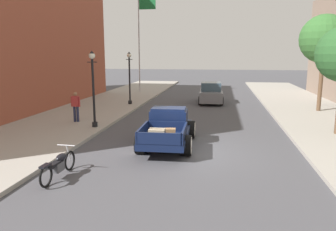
{
  "coord_description": "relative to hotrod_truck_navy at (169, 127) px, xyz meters",
  "views": [
    {
      "loc": [
        1.3,
        -12.57,
        3.84
      ],
      "look_at": [
        -1.11,
        2.28,
        1.0
      ],
      "focal_mm": 34.94,
      "sensor_mm": 36.0,
      "label": 1
    }
  ],
  "objects": [
    {
      "name": "street_tree_second",
      "position": [
        8.59,
        9.02,
        4.01
      ],
      "size": [
        3.09,
        3.09,
        6.18
      ],
      "color": "brown",
      "rests_on": "sidewalk_right"
    },
    {
      "name": "flagpole",
      "position": [
        -5.57,
        17.98,
        5.02
      ],
      "size": [
        1.74,
        0.16,
        9.16
      ],
      "color": "#B2B2B7",
      "rests_on": "sidewalk_left"
    },
    {
      "name": "sidewalk_left",
      "position": [
        -6.37,
        -1.02,
        -0.68
      ],
      "size": [
        5.5,
        64.0,
        0.15
      ],
      "primitive_type": "cube",
      "color": "#9E998E",
      "rests_on": "ground"
    },
    {
      "name": "pedestrian_sidewalk_left",
      "position": [
        -5.66,
        3.08,
        0.33
      ],
      "size": [
        0.53,
        0.22,
        1.65
      ],
      "color": "#232847",
      "rests_on": "sidewalk_left"
    },
    {
      "name": "street_lamp_far",
      "position": [
        -4.53,
        9.95,
        1.63
      ],
      "size": [
        0.5,
        0.32,
        3.85
      ],
      "color": "black",
      "rests_on": "sidewalk_left"
    },
    {
      "name": "motorcycle_parked",
      "position": [
        -2.75,
        -4.54,
        -0.31
      ],
      "size": [
        0.62,
        2.12,
        0.93
      ],
      "color": "black",
      "rests_on": "ground"
    },
    {
      "name": "ground_plane",
      "position": [
        0.88,
        -1.02,
        -0.75
      ],
      "size": [
        140.0,
        140.0,
        0.0
      ],
      "primitive_type": "plane",
      "color": "#47474C"
    },
    {
      "name": "hotrod_truck_navy",
      "position": [
        0.0,
        0.0,
        0.0
      ],
      "size": [
        2.3,
        4.99,
        1.58
      ],
      "color": "#0F1938",
      "rests_on": "ground"
    },
    {
      "name": "street_lamp_near",
      "position": [
        -4.18,
        2.03,
        1.63
      ],
      "size": [
        0.5,
        0.32,
        3.85
      ],
      "color": "black",
      "rests_on": "sidewalk_left"
    },
    {
      "name": "car_background_grey",
      "position": [
        1.41,
        12.46,
        0.01
      ],
      "size": [
        2.0,
        4.36,
        1.65
      ],
      "color": "slate",
      "rests_on": "ground"
    }
  ]
}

